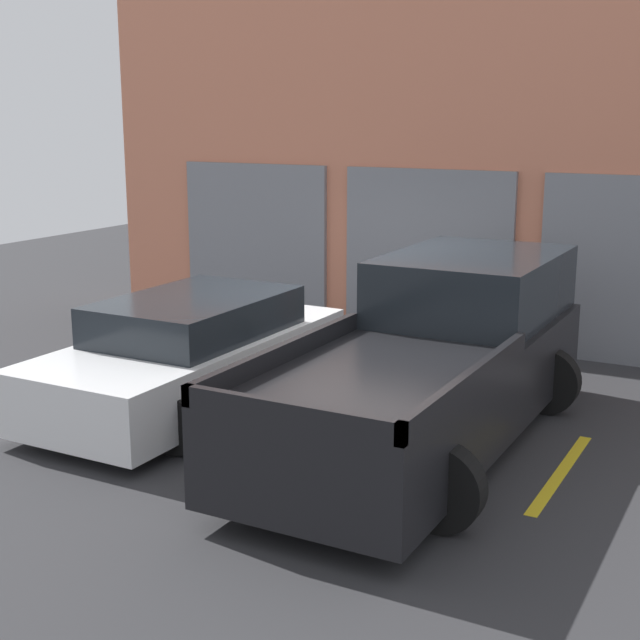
{
  "coord_description": "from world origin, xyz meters",
  "views": [
    {
      "loc": [
        4.73,
        -9.55,
        3.41
      ],
      "look_at": [
        0.0,
        -0.81,
        1.1
      ],
      "focal_mm": 50.0,
      "sensor_mm": 36.0,
      "label": 1
    }
  ],
  "objects": [
    {
      "name": "parking_stripe_centre",
      "position": [
        2.94,
        -1.31,
        0.0
      ],
      "size": [
        0.12,
        2.2,
        0.01
      ],
      "primitive_type": "cube",
      "color": "gold",
      "rests_on": "ground"
    },
    {
      "name": "sedan_white",
      "position": [
        -1.47,
        -1.28,
        0.62
      ],
      "size": [
        2.24,
        4.39,
        1.3
      ],
      "color": "white",
      "rests_on": "ground"
    },
    {
      "name": "parking_stripe_left",
      "position": [
        0.0,
        -1.31,
        0.0
      ],
      "size": [
        0.12,
        2.2,
        0.01
      ],
      "primitive_type": "cube",
      "color": "gold",
      "rests_on": "ground"
    },
    {
      "name": "pickup_truck",
      "position": [
        1.47,
        -0.95,
        0.85
      ],
      "size": [
        2.49,
        5.54,
        1.84
      ],
      "color": "black",
      "rests_on": "ground"
    },
    {
      "name": "parking_stripe_far_left",
      "position": [
        -2.94,
        -1.31,
        0.0
      ],
      "size": [
        0.12,
        2.2,
        0.01
      ],
      "primitive_type": "cube",
      "color": "gold",
      "rests_on": "ground"
    },
    {
      "name": "ground_plane",
      "position": [
        0.0,
        0.0,
        0.0
      ],
      "size": [
        28.0,
        28.0,
        0.0
      ],
      "primitive_type": "plane",
      "color": "#2D2D30"
    },
    {
      "name": "shophouse_building",
      "position": [
        -0.01,
        3.29,
        2.83
      ],
      "size": [
        12.08,
        0.68,
        5.79
      ],
      "color": "#D17A5B",
      "rests_on": "ground"
    }
  ]
}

